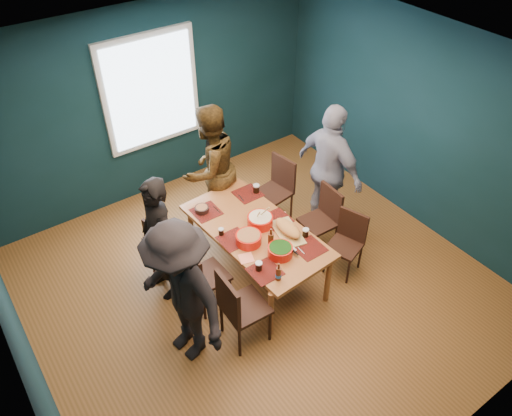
{
  "coord_description": "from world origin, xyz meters",
  "views": [
    {
      "loc": [
        -2.37,
        -3.26,
        4.56
      ],
      "look_at": [
        0.13,
        0.26,
        0.98
      ],
      "focal_mm": 35.0,
      "sensor_mm": 36.0,
      "label": 1
    }
  ],
  "objects": [
    {
      "name": "chair_right_far",
      "position": [
        0.96,
        0.92,
        0.54
      ],
      "size": [
        0.47,
        0.47,
        0.92
      ],
      "rotation": [
        0.0,
        0.0,
        0.15
      ],
      "color": "black",
      "rests_on": "floor"
    },
    {
      "name": "small_bowl",
      "position": [
        -0.24,
        0.86,
        0.74
      ],
      "size": [
        0.17,
        0.17,
        0.07
      ],
      "color": "black",
      "rests_on": "dining_table"
    },
    {
      "name": "person_near_left",
      "position": [
        -1.13,
        -0.27,
        0.86
      ],
      "size": [
        0.86,
        1.22,
        1.73
      ],
      "primitive_type": "imported",
      "rotation": [
        0.0,
        0.0,
        4.92
      ],
      "color": "black",
      "rests_on": "floor"
    },
    {
      "name": "chair_right_mid",
      "position": [
        1.08,
        0.12,
        0.51
      ],
      "size": [
        0.41,
        0.41,
        0.88
      ],
      "rotation": [
        0.0,
        0.0,
        -0.04
      ],
      "color": "black",
      "rests_on": "floor"
    },
    {
      "name": "beer_bottle_a",
      "position": [
        -0.15,
        -0.54,
        0.78
      ],
      "size": [
        0.06,
        0.06,
        0.23
      ],
      "color": "#4A1D0D",
      "rests_on": "dining_table"
    },
    {
      "name": "chair_left_near",
      "position": [
        -0.63,
        -0.49,
        0.57
      ],
      "size": [
        0.46,
        0.46,
        0.97
      ],
      "rotation": [
        0.0,
        0.0,
        -0.05
      ],
      "color": "black",
      "rests_on": "floor"
    },
    {
      "name": "cola_glass_d",
      "position": [
        -0.27,
        0.38,
        0.75
      ],
      "size": [
        0.06,
        0.06,
        0.09
      ],
      "color": "black",
      "rests_on": "dining_table"
    },
    {
      "name": "bowl_herbs",
      "position": [
        0.08,
        -0.27,
        0.76
      ],
      "size": [
        0.28,
        0.28,
        0.12
      ],
      "color": "red",
      "rests_on": "dining_table"
    },
    {
      "name": "dining_table",
      "position": [
        0.1,
        0.22,
        0.63
      ],
      "size": [
        1.03,
        1.89,
        0.7
      ],
      "rotation": [
        0.0,
        0.0,
        0.06
      ],
      "color": "#9E5F2F",
      "rests_on": "floor"
    },
    {
      "name": "bowl_dumpling",
      "position": [
        0.19,
        0.26,
        0.77
      ],
      "size": [
        0.3,
        0.3,
        0.28
      ],
      "color": "red",
      "rests_on": "dining_table"
    },
    {
      "name": "chair_left_mid",
      "position": [
        -0.7,
        0.13,
        0.53
      ],
      "size": [
        0.42,
        0.42,
        0.91
      ],
      "rotation": [
        0.0,
        0.0,
        0.03
      ],
      "color": "black",
      "rests_on": "floor"
    },
    {
      "name": "person_back",
      "position": [
        0.18,
        1.34,
        0.88
      ],
      "size": [
        0.98,
        0.85,
        1.75
      ],
      "primitive_type": "imported",
      "rotation": [
        0.0,
        0.0,
        3.38
      ],
      "color": "black",
      "rests_on": "floor"
    },
    {
      "name": "cutting_board",
      "position": [
        0.36,
        -0.05,
        0.76
      ],
      "size": [
        0.36,
        0.64,
        0.14
      ],
      "rotation": [
        0.0,
        0.0,
        -0.23
      ],
      "color": "tan",
      "rests_on": "dining_table"
    },
    {
      "name": "cola_glass_a",
      "position": [
        -0.24,
        -0.32,
        0.76
      ],
      "size": [
        0.08,
        0.08,
        0.11
      ],
      "color": "black",
      "rests_on": "dining_table"
    },
    {
      "name": "napkin_b",
      "position": [
        -0.25,
        -0.1,
        0.7
      ],
      "size": [
        0.19,
        0.19,
        0.0
      ],
      "primitive_type": "cube",
      "rotation": [
        0.0,
        0.0,
        -0.32
      ],
      "color": "#FF8A6B",
      "rests_on": "dining_table"
    },
    {
      "name": "beer_bottle_b",
      "position": [
        0.08,
        -0.1,
        0.8
      ],
      "size": [
        0.06,
        0.06,
        0.25
      ],
      "color": "#4A1D0D",
      "rests_on": "dining_table"
    },
    {
      "name": "napkin_a",
      "position": [
        0.48,
        0.28,
        0.7
      ],
      "size": [
        0.2,
        0.2,
        0.0
      ],
      "primitive_type": "cube",
      "rotation": [
        0.0,
        0.0,
        0.6
      ],
      "color": "#FF8A6B",
      "rests_on": "dining_table"
    },
    {
      "name": "chair_right_near",
      "position": [
        1.06,
        -0.35,
        0.48
      ],
      "size": [
        0.47,
        0.47,
        0.82
      ],
      "rotation": [
        0.0,
        0.0,
        0.34
      ],
      "color": "black",
      "rests_on": "floor"
    },
    {
      "name": "cola_glass_b",
      "position": [
        0.5,
        -0.2,
        0.76
      ],
      "size": [
        0.07,
        0.07,
        0.1
      ],
      "color": "black",
      "rests_on": "dining_table"
    },
    {
      "name": "chair_left_far",
      "position": [
        -0.8,
        0.8,
        0.5
      ],
      "size": [
        0.5,
        0.5,
        0.87
      ],
      "rotation": [
        0.0,
        0.0,
        0.33
      ],
      "color": "black",
      "rests_on": "floor"
    },
    {
      "name": "bowl_salad",
      "position": [
        -0.09,
        0.08,
        0.76
      ],
      "size": [
        0.29,
        0.29,
        0.12
      ],
      "color": "red",
      "rests_on": "dining_table"
    },
    {
      "name": "room",
      "position": [
        0.0,
        0.27,
        1.37
      ],
      "size": [
        5.01,
        5.01,
        2.71
      ],
      "color": "brown",
      "rests_on": "ground"
    },
    {
      "name": "person_far_left",
      "position": [
        -0.93,
        0.61,
        0.79
      ],
      "size": [
        0.39,
        0.58,
        1.58
      ],
      "primitive_type": "imported",
      "rotation": [
        0.0,
        0.0,
        4.73
      ],
      "color": "black",
      "rests_on": "floor"
    },
    {
      "name": "napkin_c",
      "position": [
        0.41,
        -0.44,
        0.7
      ],
      "size": [
        0.19,
        0.19,
        0.0
      ],
      "primitive_type": "cube",
      "rotation": [
        0.0,
        0.0,
        0.71
      ],
      "color": "#FF8A6B",
      "rests_on": "dining_table"
    },
    {
      "name": "cola_glass_c",
      "position": [
        0.51,
        0.78,
        0.76
      ],
      "size": [
        0.08,
        0.08,
        0.11
      ],
      "color": "black",
      "rests_on": "dining_table"
    },
    {
      "name": "person_right",
      "position": [
        1.39,
        0.41,
        0.89
      ],
      "size": [
        0.49,
        1.07,
        1.79
      ],
      "primitive_type": "imported",
      "rotation": [
        0.0,
        0.0,
        1.62
      ],
      "color": "white",
      "rests_on": "floor"
    }
  ]
}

